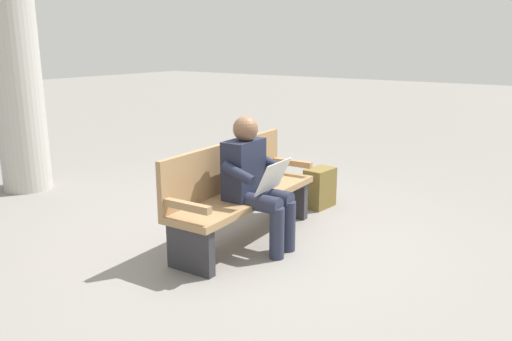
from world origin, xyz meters
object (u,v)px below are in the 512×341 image
object	(u,v)px
bench_near	(239,191)
support_pillar	(11,35)
backpack	(319,188)
person_seated	(255,180)

from	to	relation	value
bench_near	support_pillar	bearing A→B (deg)	-89.47
bench_near	backpack	size ratio (longest dim) A/B	4.15
person_seated	bench_near	bearing A→B (deg)	-113.82
bench_near	person_seated	size ratio (longest dim) A/B	1.54
person_seated	backpack	world-z (taller)	person_seated
backpack	support_pillar	bearing A→B (deg)	-66.72
person_seated	backpack	xyz separation A→B (m)	(-1.36, -0.08, -0.41)
bench_near	support_pillar	distance (m)	3.49
support_pillar	backpack	bearing A→B (deg)	113.28
person_seated	support_pillar	bearing A→B (deg)	-91.23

